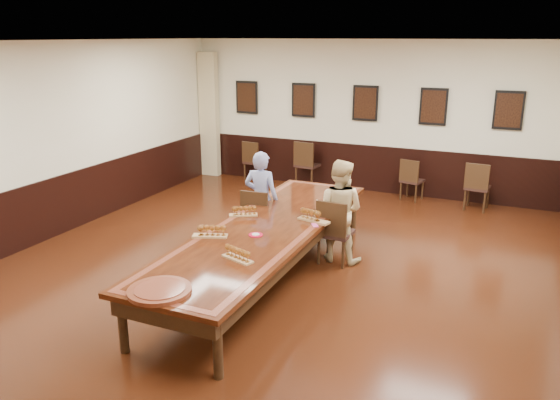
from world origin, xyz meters
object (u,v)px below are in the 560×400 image
at_px(chair_man, 259,217).
at_px(chair_woman, 336,231).
at_px(spare_chair_d, 478,186).
at_px(conference_table, 265,237).
at_px(carved_platter, 160,290).
at_px(person_man, 261,198).
at_px(spare_chair_b, 308,163).
at_px(spare_chair_c, 412,179).
at_px(spare_chair_a, 255,160).
at_px(person_woman, 339,211).

xyz_separation_m(chair_man, chair_woman, (1.33, -0.13, 0.01)).
height_order(spare_chair_d, conference_table, spare_chair_d).
bearing_deg(carved_platter, chair_woman, 74.84).
relative_size(chair_man, person_man, 0.63).
height_order(spare_chair_b, spare_chair_d, spare_chair_b).
bearing_deg(chair_woman, conference_table, 54.39).
xyz_separation_m(person_man, carved_platter, (0.48, -3.39, 0.01)).
bearing_deg(spare_chair_b, conference_table, 110.46).
height_order(chair_woman, conference_table, chair_woman).
bearing_deg(spare_chair_b, spare_chair_c, -177.45).
distance_m(person_man, conference_table, 1.32).
bearing_deg(spare_chair_a, person_woman, 137.62).
relative_size(spare_chair_a, conference_table, 0.19).
relative_size(chair_woman, spare_chair_b, 0.96).
xyz_separation_m(spare_chair_c, person_woman, (-0.41, -3.63, 0.34)).
xyz_separation_m(spare_chair_d, person_man, (-3.04, -3.35, 0.29)).
bearing_deg(spare_chair_a, spare_chair_d, -176.66).
bearing_deg(person_man, spare_chair_d, -136.66).
distance_m(chair_man, person_woman, 1.37).
height_order(person_woman, conference_table, person_woman).
height_order(chair_woman, spare_chair_c, chair_woman).
xyz_separation_m(conference_table, carved_platter, (-0.14, -2.23, 0.16)).
xyz_separation_m(spare_chair_a, spare_chair_d, (4.96, -0.30, 0.01)).
bearing_deg(spare_chair_d, person_woman, 69.48).
xyz_separation_m(spare_chair_d, conference_table, (-2.42, -4.50, 0.14)).
bearing_deg(chair_man, conference_table, 115.64).
distance_m(spare_chair_b, conference_table, 4.96).
height_order(person_woman, carved_platter, person_woman).
xyz_separation_m(spare_chair_b, person_man, (0.60, -3.65, 0.25)).
bearing_deg(spare_chair_d, conference_table, 67.26).
bearing_deg(person_man, person_woman, 170.04).
relative_size(spare_chair_b, person_man, 0.67).
bearing_deg(chair_man, chair_woman, 169.85).
xyz_separation_m(spare_chair_b, carved_platter, (1.08, -7.04, 0.26)).
distance_m(chair_woman, carved_platter, 3.28).
bearing_deg(person_man, spare_chair_c, -121.05).
bearing_deg(carved_platter, person_woman, 75.24).
height_order(chair_woman, carved_platter, chair_woman).
xyz_separation_m(chair_man, spare_chair_d, (3.03, 3.45, -0.01)).
bearing_deg(conference_table, person_woman, 54.91).
bearing_deg(spare_chair_c, spare_chair_d, -173.61).
bearing_deg(spare_chair_c, spare_chair_b, 9.64).
bearing_deg(carved_platter, person_man, 98.10).
relative_size(person_woman, carved_platter, 2.26).
xyz_separation_m(chair_man, person_woman, (1.33, -0.03, 0.29)).
xyz_separation_m(chair_woman, person_woman, (0.00, 0.11, 0.28)).
bearing_deg(conference_table, spare_chair_d, 61.76).
xyz_separation_m(chair_woman, spare_chair_a, (-3.26, 3.88, -0.03)).
xyz_separation_m(spare_chair_b, spare_chair_c, (2.36, -0.15, -0.08)).
bearing_deg(person_woman, spare_chair_b, -60.55).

